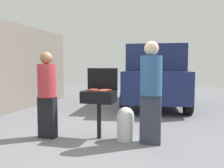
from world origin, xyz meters
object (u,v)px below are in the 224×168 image
hot_dog_6 (94,89)px  hot_dog_11 (105,90)px  hot_dog_13 (95,89)px  hot_dog_2 (91,90)px  hot_dog_8 (104,90)px  person_left (47,92)px  propane_tank (126,123)px  hot_dog_10 (96,91)px  parked_minivan (154,76)px  bbq_grill (99,98)px  hot_dog_7 (107,90)px  hot_dog_14 (108,90)px  hot_dog_9 (102,90)px  hot_dog_3 (95,90)px  hot_dog_4 (102,91)px  hot_dog_5 (91,90)px  person_right (151,89)px  hot_dog_0 (102,90)px  hot_dog_12 (105,91)px  hot_dog_1 (94,90)px

hot_dog_6 → hot_dog_11: same height
hot_dog_13 → hot_dog_2: bearing=-94.4°
hot_dog_8 → person_left: (-1.07, -0.16, -0.04)m
propane_tank → hot_dog_11: bearing=171.9°
hot_dog_10 → parked_minivan: size_ratio=0.03×
bbq_grill → hot_dog_7: size_ratio=6.99×
hot_dog_14 → hot_dog_9: bearing=177.7°
hot_dog_3 → person_left: person_left is taller
hot_dog_2 → hot_dog_4: (0.24, -0.06, 0.00)m
hot_dog_5 → hot_dog_9: same height
hot_dog_7 → propane_tank: hot_dog_7 is taller
hot_dog_6 → hot_dog_7: bearing=-0.4°
person_right → hot_dog_11: bearing=-1.0°
hot_dog_10 → propane_tank: 0.81m
hot_dog_4 → hot_dog_13: 0.32m
hot_dog_5 → hot_dog_8: size_ratio=1.00×
person_right → parked_minivan: 4.15m
hot_dog_2 → person_left: (-0.84, -0.13, -0.04)m
hot_dog_0 → hot_dog_6: 0.20m
hot_dog_6 → person_left: size_ratio=0.08×
person_left → person_right: size_ratio=0.91×
hot_dog_5 → person_right: size_ratio=0.07×
hot_dog_7 → hot_dog_12: size_ratio=1.00×
bbq_grill → hot_dog_6: (-0.14, 0.13, 0.16)m
hot_dog_8 → person_left: person_left is taller
hot_dog_3 → hot_dog_4: (0.19, -0.14, 0.00)m
hot_dog_4 → hot_dog_13: size_ratio=1.00×
hot_dog_8 → parked_minivan: bearing=81.8°
hot_dog_10 → hot_dog_13: (-0.10, 0.19, 0.00)m
hot_dog_12 → hot_dog_8: bearing=125.9°
hot_dog_13 → propane_tank: bearing=-5.3°
propane_tank → parked_minivan: bearing=87.1°
hot_dog_5 → hot_dog_14: 0.34m
hot_dog_10 → hot_dog_14: 0.23m
hot_dog_8 → hot_dog_12: same height
hot_dog_8 → hot_dog_9: (-0.05, 0.07, 0.00)m
hot_dog_5 → hot_dog_2: bearing=-73.9°
hot_dog_4 → hot_dog_9: (-0.05, 0.16, 0.00)m
hot_dog_5 → hot_dog_9: (0.22, -0.01, 0.00)m
hot_dog_6 → hot_dog_10: size_ratio=1.00×
hot_dog_9 → person_right: person_right is taller
hot_dog_1 → hot_dog_12: bearing=-13.6°
hot_dog_10 → person_right: person_right is taller
hot_dog_11 → propane_tank: bearing=-8.1°
hot_dog_1 → hot_dog_3: (-0.00, 0.03, 0.00)m
hot_dog_4 → hot_dog_5: 0.32m
hot_dog_5 → hot_dog_9: bearing=-2.9°
hot_dog_10 → hot_dog_11: 0.22m
hot_dog_6 → hot_dog_12: size_ratio=1.00×
hot_dog_10 → parked_minivan: 4.27m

